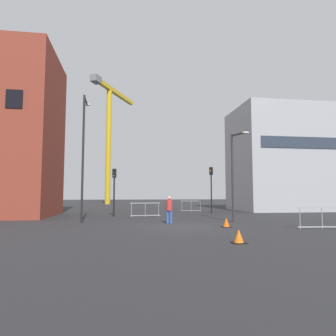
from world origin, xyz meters
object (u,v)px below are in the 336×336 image
construction_crane (109,125)px  streetlamp_short (235,168)px  traffic_light_far (211,182)px  pedestrian_walking (169,208)px  traffic_light_median (114,184)px  traffic_cone_orange (226,223)px  streetlamp_tall (84,147)px  traffic_cone_striped (239,237)px

construction_crane → streetlamp_short: bearing=-74.8°
traffic_light_far → pedestrian_walking: bearing=-120.5°
traffic_light_median → traffic_cone_orange: size_ratio=7.47×
streetlamp_tall → traffic_cone_orange: bearing=-25.8°
construction_crane → streetlamp_tall: construction_crane is taller
streetlamp_short → traffic_light_median: streetlamp_short is taller
streetlamp_short → traffic_cone_striped: 8.83m
streetlamp_tall → traffic_cone_striped: bearing=-53.5°
traffic_light_median → pedestrian_walking: bearing=-60.9°
traffic_cone_striped → traffic_light_far: bearing=76.8°
streetlamp_tall → traffic_light_median: size_ratio=2.14×
traffic_light_median → traffic_light_far: bearing=17.1°
streetlamp_short → traffic_light_far: bearing=83.5°
streetlamp_tall → pedestrian_walking: (5.22, -1.46, -3.74)m
traffic_light_median → traffic_cone_striped: traffic_light_median is taller
streetlamp_tall → traffic_cone_striped: 11.97m
traffic_light_far → traffic_cone_striped: (-3.81, -16.29, -2.57)m
streetlamp_tall → traffic_cone_orange: streetlamp_tall is taller
streetlamp_short → traffic_cone_striped: streetlamp_short is taller
traffic_cone_orange → traffic_cone_striped: bearing=-104.4°
traffic_light_far → traffic_cone_orange: bearing=-102.6°
streetlamp_tall → traffic_cone_orange: (7.92, -3.83, -4.45)m
traffic_cone_orange → streetlamp_short: bearing=60.2°
traffic_light_median → traffic_cone_orange: bearing=-54.3°
streetlamp_tall → traffic_light_far: streetlamp_tall is taller
traffic_light_median → traffic_cone_striped: (4.82, -13.64, -2.29)m
streetlamp_tall → pedestrian_walking: bearing=-15.6°
streetlamp_tall → traffic_light_median: (1.79, 4.71, -2.16)m
traffic_cone_orange → pedestrian_walking: bearing=138.6°
traffic_cone_striped → streetlamp_short: bearing=69.9°
traffic_light_median → traffic_cone_orange: 10.76m
streetlamp_short → traffic_light_far: 8.61m
construction_crane → traffic_light_median: (1.86, -29.17, -11.21)m
pedestrian_walking → streetlamp_tall: bearing=164.4°
streetlamp_short → traffic_cone_orange: size_ratio=11.19×
pedestrian_walking → traffic_cone_orange: 3.66m
streetlamp_tall → traffic_cone_striped: (6.60, -8.93, -4.45)m
pedestrian_walking → traffic_cone_orange: bearing=-41.4°
construction_crane → pedestrian_walking: 37.95m
construction_crane → traffic_cone_striped: size_ratio=42.10×
construction_crane → streetlamp_tall: size_ratio=2.62×
streetlamp_tall → traffic_light_median: bearing=69.2°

